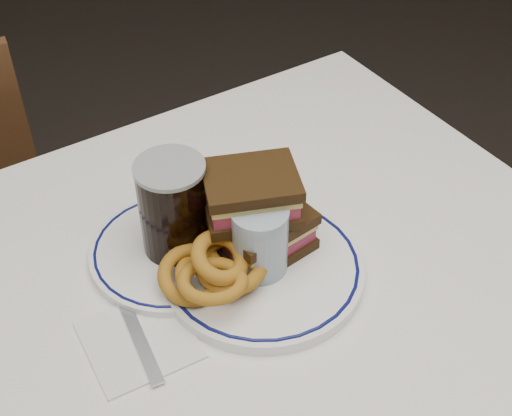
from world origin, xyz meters
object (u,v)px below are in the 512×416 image
far_plate (173,251)px  beer_mug (176,209)px  reuben_sandwich (257,213)px  main_plate (263,268)px

far_plate → beer_mug: bearing=12.5°
reuben_sandwich → far_plate: reuben_sandwich is taller
reuben_sandwich → beer_mug: beer_mug is taller
beer_mug → far_plate: bearing=-167.5°
reuben_sandwich → far_plate: 0.14m
reuben_sandwich → main_plate: bearing=-110.9°
reuben_sandwich → far_plate: bearing=146.5°
main_plate → beer_mug: bearing=126.9°
main_plate → reuben_sandwich: (0.01, 0.03, 0.07)m
main_plate → reuben_sandwich: bearing=69.1°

